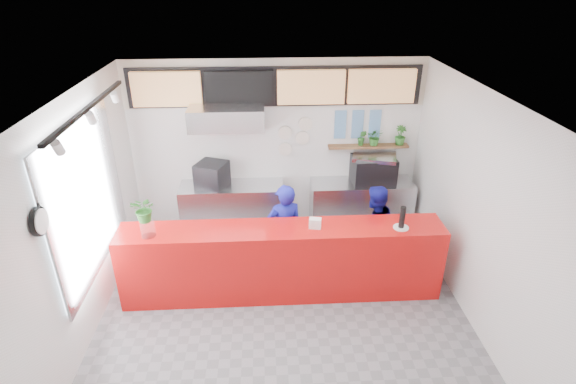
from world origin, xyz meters
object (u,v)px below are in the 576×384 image
(service_counter, at_px, (282,261))
(pepper_mill, at_px, (402,217))
(espresso_machine, at_px, (373,170))
(staff_center, at_px, (284,231))
(panini_oven, at_px, (212,175))
(staff_right, at_px, (373,229))

(service_counter, xyz_separation_m, pepper_mill, (1.63, -0.09, 0.72))
(espresso_machine, relative_size, staff_center, 0.48)
(panini_oven, bearing_deg, staff_center, -26.58)
(staff_right, bearing_deg, staff_center, -24.28)
(espresso_machine, height_order, staff_right, staff_right)
(service_counter, xyz_separation_m, panini_oven, (-1.12, 1.80, 0.56))
(service_counter, bearing_deg, pepper_mill, -3.13)
(service_counter, relative_size, staff_right, 3.16)
(panini_oven, bearing_deg, service_counter, -35.89)
(espresso_machine, xyz_separation_m, staff_right, (-0.26, -1.27, -0.42))
(espresso_machine, bearing_deg, panini_oven, 178.00)
(staff_center, xyz_separation_m, pepper_mill, (1.57, -0.55, 0.51))
(service_counter, xyz_separation_m, staff_right, (1.41, 0.53, 0.16))
(espresso_machine, distance_m, staff_center, 2.13)
(staff_center, bearing_deg, espresso_machine, -154.13)
(panini_oven, bearing_deg, pepper_mill, -12.29)
(staff_center, height_order, pepper_mill, staff_center)
(espresso_machine, bearing_deg, staff_center, -142.29)
(panini_oven, relative_size, staff_center, 0.31)
(espresso_machine, bearing_deg, staff_right, -103.47)
(service_counter, height_order, espresso_machine, espresso_machine)
(staff_center, distance_m, staff_right, 1.36)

